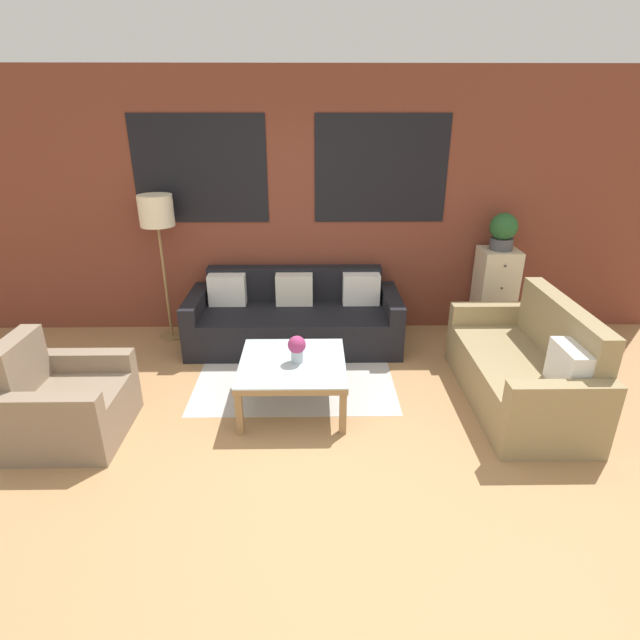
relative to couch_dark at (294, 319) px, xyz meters
name	(u,v)px	position (x,y,z in m)	size (l,w,h in m)	color
ground_plane	(284,456)	(-0.02, -1.95, -0.28)	(16.00, 16.00, 0.00)	#AD7F51
wall_back_brick	(292,206)	(-0.02, 0.49, 1.13)	(8.40, 0.09, 2.80)	brown
rug	(295,374)	(0.03, -0.71, -0.28)	(1.87, 1.48, 0.00)	#BCB7B2
couch_dark	(294,319)	(0.00, 0.00, 0.00)	(2.24, 0.88, 0.78)	black
settee_vintage	(524,370)	(2.03, -1.23, 0.03)	(0.80, 1.67, 0.92)	#99845B
armchair_corner	(66,404)	(-1.72, -1.66, -0.01)	(0.80, 0.83, 0.84)	#84705B
coffee_table	(293,368)	(0.03, -1.26, 0.08)	(0.89, 0.89, 0.43)	silver
floor_lamp	(157,217)	(-1.40, 0.17, 1.07)	(0.35, 0.35, 1.59)	olive
drawer_cabinet	(494,293)	(2.23, 0.21, 0.21)	(0.40, 0.41, 0.99)	beige
potted_plant	(503,231)	(2.23, 0.21, 0.91)	(0.29, 0.29, 0.39)	#47474C
flower_vase	(297,348)	(0.07, -1.27, 0.28)	(0.15, 0.15, 0.24)	#ADBCC6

